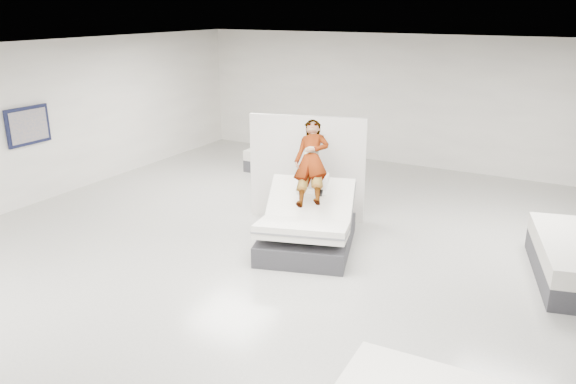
# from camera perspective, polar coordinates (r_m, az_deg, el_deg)

# --- Properties ---
(room) EXTENTS (14.00, 14.04, 3.20)m
(room) POSITION_cam_1_polar(r_m,az_deg,el_deg) (7.83, -0.99, 1.84)
(room) COLOR #B0AFA7
(room) RESTS_ON ground
(hero_bed) EXTENTS (1.91, 2.22, 1.16)m
(hero_bed) POSITION_cam_1_polar(r_m,az_deg,el_deg) (9.24, 1.96, -3.70)
(hero_bed) COLOR #35353A
(hero_bed) RESTS_ON floor
(person) EXTENTS (0.98, 1.54, 1.40)m
(person) POSITION_cam_1_polar(r_m,az_deg,el_deg) (9.26, 2.36, 1.74)
(person) COLOR slate
(person) RESTS_ON hero_bed
(remote) EXTENTS (0.09, 0.15, 0.08)m
(remote) POSITION_cam_1_polar(r_m,az_deg,el_deg) (8.96, 3.36, -0.10)
(remote) COLOR black
(remote) RESTS_ON person
(divider_panel) EXTENTS (2.09, 0.69, 1.95)m
(divider_panel) POSITION_cam_1_polar(r_m,az_deg,el_deg) (10.39, 1.94, 2.45)
(divider_panel) COLOR silver
(divider_panel) RESTS_ON floor
(flat_bed_left_far) EXTENTS (1.93, 1.46, 0.53)m
(flat_bed_left_far) POSITION_cam_1_polar(r_m,az_deg,el_deg) (13.69, 0.43, 3.30)
(flat_bed_left_far) COLOR #35353A
(flat_bed_left_far) RESTS_ON floor
(wall_poster) EXTENTS (0.06, 0.95, 0.75)m
(wall_poster) POSITION_cam_1_polar(r_m,az_deg,el_deg) (12.16, -24.89, 6.12)
(wall_poster) COLOR black
(wall_poster) RESTS_ON wall_left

